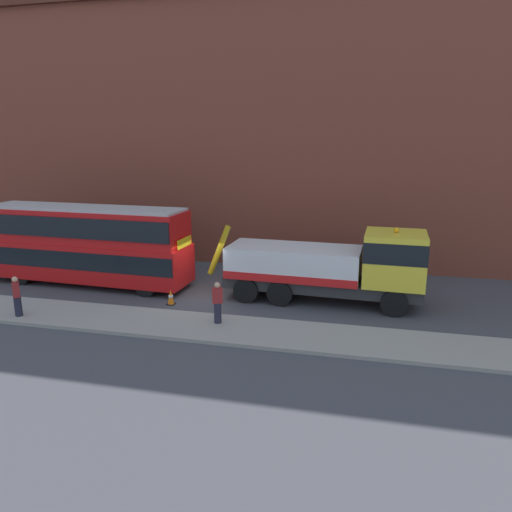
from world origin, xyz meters
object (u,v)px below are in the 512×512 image
double_decker_bus (86,242)px  pedestrian_onlooker (17,297)px  pedestrian_bystander (218,303)px  recovery_tow_truck (332,265)px  traffic_cone_near_bus (171,297)px

double_decker_bus → pedestrian_onlooker: (-0.01, -5.24, -1.25)m
pedestrian_bystander → pedestrian_onlooker: bearing=73.8°
recovery_tow_truck → traffic_cone_near_bus: (-7.11, -2.03, -1.42)m
recovery_tow_truck → pedestrian_onlooker: bearing=-155.0°
recovery_tow_truck → traffic_cone_near_bus: bearing=-161.6°
double_decker_bus → pedestrian_bystander: bearing=-23.3°
pedestrian_bystander → recovery_tow_truck: bearing=-70.5°
double_decker_bus → pedestrian_onlooker: 5.38m
pedestrian_bystander → traffic_cone_near_bus: 3.58m
pedestrian_onlooker → traffic_cone_near_bus: (5.50, 3.18, -0.64)m
recovery_tow_truck → pedestrian_bystander: size_ratio=5.96×
pedestrian_onlooker → traffic_cone_near_bus: size_ratio=2.38×
recovery_tow_truck → pedestrian_onlooker: size_ratio=5.96×
recovery_tow_truck → pedestrian_bystander: 5.89m
pedestrian_bystander → traffic_cone_near_bus: pedestrian_bystander is taller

